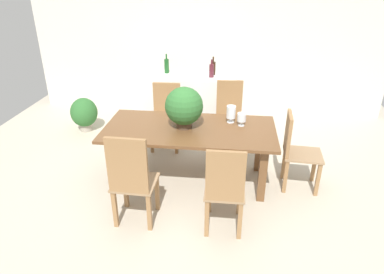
{
  "coord_description": "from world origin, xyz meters",
  "views": [
    {
      "loc": [
        0.49,
        -3.72,
        2.46
      ],
      "look_at": [
        0.03,
        0.1,
        0.6
      ],
      "focal_mm": 32.29,
      "sensor_mm": 36.0,
      "label": 1
    }
  ],
  "objects_px": {
    "chair_far_left": "(166,113)",
    "flower_centerpiece": "(184,107)",
    "chair_far_right": "(229,114)",
    "crystal_vase_center_near": "(242,118)",
    "kitchen_counter": "(184,103)",
    "wine_glass": "(176,109)",
    "chair_foot_end": "(295,148)",
    "chair_near_left": "(131,178)",
    "wine_bottle_tall": "(167,66)",
    "potted_plant_floor": "(84,113)",
    "crystal_vase_left": "(231,113)",
    "wine_bottle_clear": "(212,70)",
    "chair_near_right": "(225,187)",
    "dining_table": "(190,136)",
    "wine_bottle_green": "(213,68)"
  },
  "relations": [
    {
      "from": "chair_far_left",
      "to": "flower_centerpiece",
      "type": "relative_size",
      "value": 1.93
    },
    {
      "from": "chair_far_right",
      "to": "chair_far_left",
      "type": "bearing_deg",
      "value": 177.76
    },
    {
      "from": "chair_far_right",
      "to": "crystal_vase_center_near",
      "type": "relative_size",
      "value": 6.38
    },
    {
      "from": "crystal_vase_center_near",
      "to": "kitchen_counter",
      "type": "height_order",
      "value": "kitchen_counter"
    },
    {
      "from": "chair_far_left",
      "to": "kitchen_counter",
      "type": "height_order",
      "value": "chair_far_left"
    },
    {
      "from": "chair_far_right",
      "to": "flower_centerpiece",
      "type": "bearing_deg",
      "value": -122.49
    },
    {
      "from": "crystal_vase_center_near",
      "to": "wine_glass",
      "type": "relative_size",
      "value": 1.02
    },
    {
      "from": "chair_foot_end",
      "to": "chair_far_right",
      "type": "xyz_separation_m",
      "value": [
        -0.82,
        0.94,
        0.03
      ]
    },
    {
      "from": "chair_near_left",
      "to": "wine_glass",
      "type": "distance_m",
      "value": 1.33
    },
    {
      "from": "wine_bottle_tall",
      "to": "flower_centerpiece",
      "type": "bearing_deg",
      "value": -72.52
    },
    {
      "from": "chair_near_left",
      "to": "potted_plant_floor",
      "type": "xyz_separation_m",
      "value": [
        -1.47,
        2.25,
        -0.27
      ]
    },
    {
      "from": "crystal_vase_left",
      "to": "wine_bottle_tall",
      "type": "distance_m",
      "value": 1.79
    },
    {
      "from": "chair_far_left",
      "to": "wine_glass",
      "type": "xyz_separation_m",
      "value": [
        0.25,
        -0.6,
        0.3
      ]
    },
    {
      "from": "wine_bottle_clear",
      "to": "chair_near_right",
      "type": "bearing_deg",
      "value": -82.68
    },
    {
      "from": "chair_foot_end",
      "to": "chair_far_left",
      "type": "bearing_deg",
      "value": 65.57
    },
    {
      "from": "chair_near_left",
      "to": "flower_centerpiece",
      "type": "relative_size",
      "value": 2.1
    },
    {
      "from": "dining_table",
      "to": "wine_bottle_green",
      "type": "bearing_deg",
      "value": 84.03
    },
    {
      "from": "crystal_vase_center_near",
      "to": "crystal_vase_left",
      "type": "bearing_deg",
      "value": 145.86
    },
    {
      "from": "wine_bottle_clear",
      "to": "potted_plant_floor",
      "type": "height_order",
      "value": "wine_bottle_clear"
    },
    {
      "from": "chair_near_left",
      "to": "wine_bottle_clear",
      "type": "height_order",
      "value": "wine_bottle_clear"
    },
    {
      "from": "chair_far_left",
      "to": "potted_plant_floor",
      "type": "distance_m",
      "value": 1.54
    },
    {
      "from": "wine_glass",
      "to": "potted_plant_floor",
      "type": "relative_size",
      "value": 0.28
    },
    {
      "from": "dining_table",
      "to": "kitchen_counter",
      "type": "xyz_separation_m",
      "value": [
        -0.28,
        1.54,
        -0.15
      ]
    },
    {
      "from": "wine_glass",
      "to": "wine_bottle_tall",
      "type": "distance_m",
      "value": 1.39
    },
    {
      "from": "dining_table",
      "to": "chair_far_left",
      "type": "relative_size",
      "value": 2.14
    },
    {
      "from": "dining_table",
      "to": "chair_far_left",
      "type": "height_order",
      "value": "chair_far_left"
    },
    {
      "from": "chair_far_right",
      "to": "chair_near_right",
      "type": "bearing_deg",
      "value": -92.82
    },
    {
      "from": "dining_table",
      "to": "chair_near_right",
      "type": "height_order",
      "value": "chair_near_right"
    },
    {
      "from": "flower_centerpiece",
      "to": "wine_bottle_green",
      "type": "relative_size",
      "value": 1.75
    },
    {
      "from": "chair_foot_end",
      "to": "potted_plant_floor",
      "type": "distance_m",
      "value": 3.48
    },
    {
      "from": "dining_table",
      "to": "chair_far_left",
      "type": "distance_m",
      "value": 1.05
    },
    {
      "from": "chair_near_right",
      "to": "wine_bottle_green",
      "type": "distance_m",
      "value": 2.65
    },
    {
      "from": "chair_near_right",
      "to": "wine_bottle_clear",
      "type": "height_order",
      "value": "wine_bottle_clear"
    },
    {
      "from": "wine_bottle_green",
      "to": "crystal_vase_left",
      "type": "bearing_deg",
      "value": -77.09
    },
    {
      "from": "wine_bottle_clear",
      "to": "chair_foot_end",
      "type": "bearing_deg",
      "value": -52.74
    },
    {
      "from": "dining_table",
      "to": "chair_foot_end",
      "type": "xyz_separation_m",
      "value": [
        1.28,
        0.01,
        -0.1
      ]
    },
    {
      "from": "dining_table",
      "to": "flower_centerpiece",
      "type": "distance_m",
      "value": 0.38
    },
    {
      "from": "chair_near_right",
      "to": "flower_centerpiece",
      "type": "bearing_deg",
      "value": -61.07
    },
    {
      "from": "flower_centerpiece",
      "to": "crystal_vase_center_near",
      "type": "bearing_deg",
      "value": 11.09
    },
    {
      "from": "chair_near_right",
      "to": "chair_far_right",
      "type": "height_order",
      "value": "chair_far_right"
    },
    {
      "from": "dining_table",
      "to": "crystal_vase_left",
      "type": "relative_size",
      "value": 9.56
    },
    {
      "from": "dining_table",
      "to": "potted_plant_floor",
      "type": "height_order",
      "value": "dining_table"
    },
    {
      "from": "flower_centerpiece",
      "to": "wine_bottle_clear",
      "type": "relative_size",
      "value": 1.82
    },
    {
      "from": "wine_bottle_clear",
      "to": "wine_glass",
      "type": "bearing_deg",
      "value": -107.98
    },
    {
      "from": "chair_far_right",
      "to": "wine_bottle_green",
      "type": "distance_m",
      "value": 0.9
    },
    {
      "from": "chair_far_right",
      "to": "wine_bottle_green",
      "type": "bearing_deg",
      "value": 109.93
    },
    {
      "from": "dining_table",
      "to": "wine_glass",
      "type": "bearing_deg",
      "value": 123.03
    },
    {
      "from": "chair_far_right",
      "to": "potted_plant_floor",
      "type": "relative_size",
      "value": 1.82
    },
    {
      "from": "wine_bottle_tall",
      "to": "chair_far_right",
      "type": "bearing_deg",
      "value": -34.08
    },
    {
      "from": "chair_near_left",
      "to": "wine_glass",
      "type": "height_order",
      "value": "chair_near_left"
    }
  ]
}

